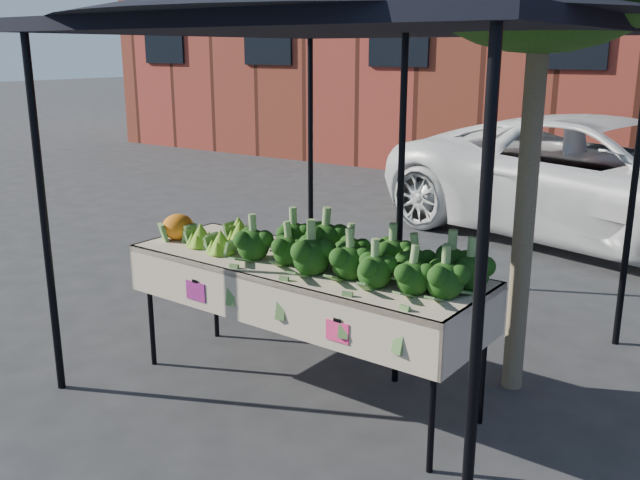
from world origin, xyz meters
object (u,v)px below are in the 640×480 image
(canopy, at_px, (361,177))
(vehicle, at_px, (628,8))
(table, at_px, (303,328))
(street_tree, at_px, (534,99))

(canopy, xyz_separation_m, vehicle, (0.63, 4.44, 1.26))
(table, xyz_separation_m, vehicle, (0.71, 5.00, 2.18))
(table, distance_m, vehicle, 5.51)
(vehicle, distance_m, street_tree, 4.22)
(table, relative_size, vehicle, 0.46)
(canopy, distance_m, vehicle, 4.66)
(canopy, height_order, vehicle, vehicle)
(table, height_order, canopy, canopy)
(canopy, bearing_deg, street_tree, 16.35)
(vehicle, height_order, street_tree, vehicle)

